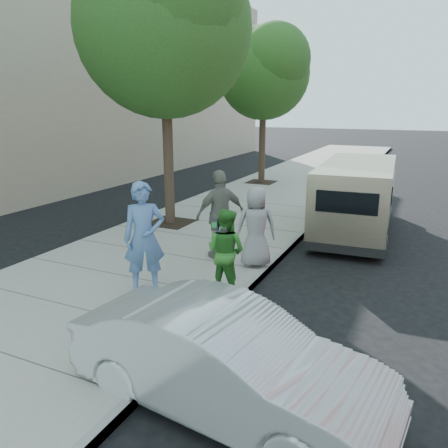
% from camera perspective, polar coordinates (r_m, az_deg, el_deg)
% --- Properties ---
extents(ground, '(120.00, 120.00, 0.00)m').
position_cam_1_polar(ground, '(9.76, -2.89, -5.48)').
color(ground, black).
rests_on(ground, ground).
extents(sidewalk, '(5.00, 60.00, 0.15)m').
position_cam_1_polar(sidewalk, '(10.21, -7.88, -4.20)').
color(sidewalk, gray).
rests_on(sidewalk, ground).
extents(curb_face, '(0.12, 60.00, 0.16)m').
position_cam_1_polar(curb_face, '(9.18, 5.12, -6.38)').
color(curb_face, gray).
rests_on(curb_face, ground).
extents(tree_near, '(4.62, 4.60, 7.53)m').
position_cam_1_polar(tree_near, '(12.51, -7.68, 24.79)').
color(tree_near, black).
rests_on(tree_near, sidewalk).
extents(tree_far, '(3.92, 3.80, 6.49)m').
position_cam_1_polar(tree_far, '(19.25, 5.37, 19.49)').
color(tree_far, black).
rests_on(tree_far, sidewalk).
extents(parking_meter, '(0.30, 0.15, 1.41)m').
position_cam_1_polar(parking_meter, '(7.67, -0.56, -2.07)').
color(parking_meter, gray).
rests_on(parking_meter, sidewalk).
extents(van, '(2.07, 5.40, 1.97)m').
position_cam_1_polar(van, '(12.47, 16.90, 3.47)').
color(van, beige).
rests_on(van, ground).
extents(sedan, '(3.96, 1.78, 1.26)m').
position_cam_1_polar(sedan, '(5.22, 0.29, -17.51)').
color(sedan, silver).
rests_on(sedan, ground).
extents(person_officer, '(0.88, 0.83, 2.03)m').
position_cam_1_polar(person_officer, '(7.93, -10.37, -1.78)').
color(person_officer, '#547BB3').
rests_on(person_officer, sidewalk).
extents(person_green_shirt, '(0.83, 0.68, 1.56)m').
position_cam_1_polar(person_green_shirt, '(7.81, 0.23, -3.59)').
color(person_green_shirt, '#307F29').
rests_on(person_green_shirt, sidewalk).
extents(person_gray_shirt, '(0.99, 0.86, 1.71)m').
position_cam_1_polar(person_gray_shirt, '(9.12, 4.21, -0.35)').
color(person_gray_shirt, gray).
rests_on(person_gray_shirt, sidewalk).
extents(person_striped_polo, '(1.09, 1.20, 1.97)m').
position_cam_1_polar(person_striped_polo, '(9.56, -0.45, 1.23)').
color(person_striped_polo, gray).
rests_on(person_striped_polo, sidewalk).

